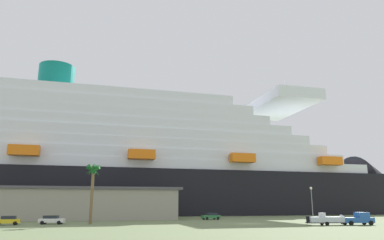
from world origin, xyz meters
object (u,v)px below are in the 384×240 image
Objects in this scene: cruise_ship at (132,166)px; palm_tree at (93,176)px; street_lamp at (312,198)px; parked_car_white_van at (52,220)px; parked_car_yellow_taxi at (8,220)px; small_boat_on_trailer at (329,220)px; pickup_truck at (358,219)px; parked_car_green_wagon at (211,216)px.

cruise_ship reaches higher than palm_tree.
street_lamp is 53.04m from parked_car_white_van.
palm_tree is at bearing -12.92° from parked_car_white_van.
parked_car_white_van is 7.30m from parked_car_yellow_taxi.
pickup_truck is at bearing -5.69° from small_boat_on_trailer.
palm_tree reaches higher than parked_car_green_wagon.
pickup_truck is 0.52× the size of palm_tree.
parked_car_yellow_taxi is at bearing -162.43° from parked_car_green_wagon.
cruise_ship is 54.91m from palm_tree.
parked_car_yellow_taxi is (-60.06, 1.08, -3.97)m from street_lamp.
palm_tree is 31.72m from parked_car_green_wagon.
cruise_ship is 74.70m from small_boat_on_trailer.
cruise_ship reaches higher than parked_car_white_van.
street_lamp is at bearing -2.34° from parked_car_white_van.
cruise_ship is at bearing 70.24° from parked_car_white_van.
pickup_truck is at bearing -56.46° from parked_car_green_wagon.
palm_tree is 2.54× the size of parked_car_yellow_taxi.
parked_car_green_wagon is at bearing 115.55° from small_boat_on_trailer.
parked_car_white_van is (-53.06, 16.08, -0.21)m from pickup_truck.
parked_car_green_wagon is (41.61, 13.17, 0.00)m from parked_car_yellow_taxi.
parked_car_green_wagon is at bearing -68.11° from cruise_ship.
palm_tree reaches higher than parked_car_white_van.
cruise_ship is 30.67× the size of street_lamp.
parked_car_white_van is 36.46m from parked_car_green_wagon.
pickup_truck is 1.24× the size of parked_car_white_van.
palm_tree is at bearing 161.08° from small_boat_on_trailer.
parked_car_white_van and parked_car_yellow_taxi have the same top height.
cruise_ship is 64.77m from street_lamp.
pickup_truck is 0.66× the size of small_boat_on_trailer.
cruise_ship is 25.43× the size of small_boat_on_trailer.
cruise_ship is at bearing 63.95° from parked_car_yellow_taxi.
small_boat_on_trailer reaches higher than parked_car_green_wagon.
parked_car_white_van is (-18.52, -51.58, -15.32)m from cruise_ship.
street_lamp reaches higher than parked_car_green_wagon.
palm_tree is at bearing -102.34° from cruise_ship.
palm_tree is 1.51× the size of street_lamp.
street_lamp is at bearing -57.43° from cruise_ship.
street_lamp reaches higher than small_boat_on_trailer.
parked_car_white_van is at bearing 8.55° from parked_car_yellow_taxi.
pickup_truck is 14.41m from street_lamp.
parked_car_yellow_taxi is (-25.74, -52.66, -15.32)m from cruise_ship.
pickup_truck is at bearing -13.97° from parked_car_yellow_taxi.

